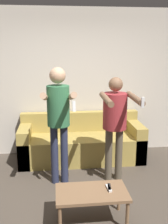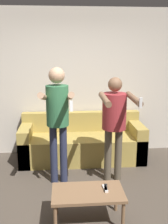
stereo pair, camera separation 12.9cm
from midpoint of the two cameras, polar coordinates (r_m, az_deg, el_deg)
ground_plane at (r=3.49m, az=0.98°, el=-21.07°), size 14.00×14.00×0.00m
wall_back at (r=4.95m, az=-1.26°, el=6.35°), size 6.40×0.06×2.70m
couch at (r=4.80m, az=0.36°, el=-6.89°), size 2.19×0.78×0.82m
person_standing_left at (r=3.74m, az=-4.80°, el=-0.12°), size 0.44×0.79×1.74m
person_standing_right at (r=3.85m, az=7.61°, el=-1.09°), size 0.47×0.81×1.59m
coffee_table at (r=3.15m, az=2.09°, el=-17.62°), size 0.82×0.47×0.40m
remote_near at (r=3.17m, az=5.82°, el=-16.25°), size 0.05×0.15×0.02m
remote_far at (r=3.19m, az=5.96°, el=-16.09°), size 0.06×0.15×0.02m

